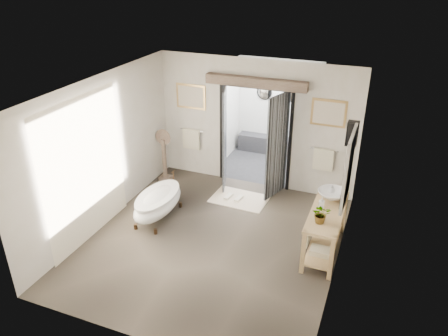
{
  "coord_description": "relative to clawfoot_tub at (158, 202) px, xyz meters",
  "views": [
    {
      "loc": [
        2.67,
        -6.17,
        4.83
      ],
      "look_at": [
        0.0,
        0.6,
        1.25
      ],
      "focal_mm": 35.0,
      "sensor_mm": 36.0,
      "label": 1
    }
  ],
  "objects": [
    {
      "name": "rug",
      "position": [
        1.27,
        1.3,
        -0.35
      ],
      "size": [
        1.23,
        0.85,
        0.01
      ],
      "primitive_type": "cube",
      "rotation": [
        0.0,
        0.0,
        -0.04
      ],
      "color": "beige",
      "rests_on": "ground_plane"
    },
    {
      "name": "shower_room",
      "position": [
        1.32,
        3.64,
        0.55
      ],
      "size": [
        2.22,
        2.01,
        2.51
      ],
      "color": "#272729",
      "rests_on": "ground_plane"
    },
    {
      "name": "plant",
      "position": [
        3.25,
        -0.31,
        0.65
      ],
      "size": [
        0.35,
        0.32,
        0.33
      ],
      "primitive_type": "imported",
      "rotation": [
        0.0,
        0.0,
        0.26
      ],
      "color": "gray",
      "rests_on": "vanity"
    },
    {
      "name": "clawfoot_tub",
      "position": [
        0.0,
        0.0,
        0.0
      ],
      "size": [
        0.67,
        1.51,
        0.74
      ],
      "color": "#392616",
      "rests_on": "ground_plane"
    },
    {
      "name": "room_shell",
      "position": [
        1.29,
        -0.46,
        1.5
      ],
      "size": [
        4.52,
        5.02,
        2.91
      ],
      "color": "silver",
      "rests_on": "ground_plane"
    },
    {
      "name": "soap_bottle_a",
      "position": [
        3.18,
        0.15,
        0.6
      ],
      "size": [
        0.1,
        0.11,
        0.21
      ],
      "primitive_type": "imported",
      "rotation": [
        0.0,
        0.0,
        0.09
      ],
      "color": "gray",
      "rests_on": "vanity"
    },
    {
      "name": "slippers",
      "position": [
        1.15,
        1.26,
        -0.32
      ],
      "size": [
        0.39,
        0.28,
        0.05
      ],
      "color": "beige",
      "rests_on": "rug"
    },
    {
      "name": "back_wall_dressing",
      "position": [
        1.32,
        1.97,
        1.2
      ],
      "size": [
        3.82,
        0.79,
        2.52
      ],
      "color": "black",
      "rests_on": "ground_plane"
    },
    {
      "name": "basin",
      "position": [
        3.3,
        0.52,
        0.58
      ],
      "size": [
        0.59,
        0.59,
        0.18
      ],
      "primitive_type": "imported",
      "rotation": [
        0.0,
        0.0,
        -0.13
      ],
      "color": "white",
      "rests_on": "vanity"
    },
    {
      "name": "ground_plane",
      "position": [
        1.32,
        -0.35,
        -0.36
      ],
      "size": [
        5.0,
        5.0,
        0.0
      ],
      "primitive_type": "plane",
      "color": "brown"
    },
    {
      "name": "pedestal_mirror",
      "position": [
        -0.67,
        1.52,
        0.19
      ],
      "size": [
        0.38,
        0.24,
        1.28
      ],
      "color": "#726153",
      "rests_on": "ground_plane"
    },
    {
      "name": "vanity",
      "position": [
        3.28,
        0.11,
        0.15
      ],
      "size": [
        0.57,
        1.6,
        0.85
      ],
      "color": "tan",
      "rests_on": "ground_plane"
    },
    {
      "name": "soap_bottle_b",
      "position": [
        3.26,
        0.71,
        0.58
      ],
      "size": [
        0.19,
        0.19,
        0.19
      ],
      "primitive_type": "imported",
      "rotation": [
        0.0,
        0.0,
        -0.39
      ],
      "color": "gray",
      "rests_on": "vanity"
    }
  ]
}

